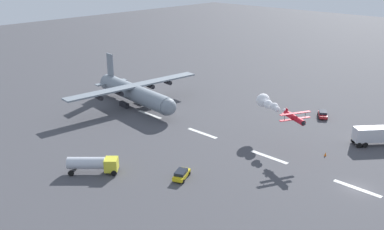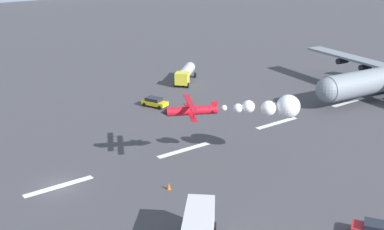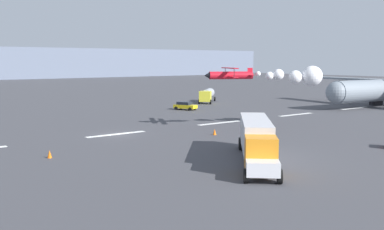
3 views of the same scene
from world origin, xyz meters
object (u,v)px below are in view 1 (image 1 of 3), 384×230
at_px(stunt_biplane_red, 271,105).
at_px(followme_car_yellow, 323,114).
at_px(airport_staff_sedan, 181,174).
at_px(traffic_cone_far, 325,154).
at_px(fuel_tanker_truck, 94,164).
at_px(cargo_transport_plane, 137,94).

bearing_deg(stunt_biplane_red, followme_car_yellow, -98.18).
distance_m(airport_staff_sedan, traffic_cone_far, 28.47).
height_order(fuel_tanker_truck, airport_staff_sedan, fuel_tanker_truck).
relative_size(followme_car_yellow, airport_staff_sedan, 1.00).
relative_size(followme_car_yellow, traffic_cone_far, 6.14).
relative_size(stunt_biplane_red, fuel_tanker_truck, 1.94).
distance_m(fuel_tanker_truck, airport_staff_sedan, 15.47).
bearing_deg(cargo_transport_plane, airport_staff_sedan, 151.02).
height_order(followme_car_yellow, airport_staff_sedan, same).
xyz_separation_m(followme_car_yellow, traffic_cone_far, (-10.43, 18.92, -0.44)).
bearing_deg(cargo_transport_plane, fuel_tanker_truck, 127.76).
bearing_deg(fuel_tanker_truck, traffic_cone_far, -127.55).
height_order(cargo_transport_plane, traffic_cone_far, cargo_transport_plane).
bearing_deg(fuel_tanker_truck, airport_staff_sedan, -144.34).
bearing_deg(stunt_biplane_red, airport_staff_sedan, 88.82).
bearing_deg(airport_staff_sedan, stunt_biplane_red, -91.18).
bearing_deg(airport_staff_sedan, traffic_cone_far, -118.54).
bearing_deg(traffic_cone_far, stunt_biplane_red, -2.36).
xyz_separation_m(fuel_tanker_truck, airport_staff_sedan, (-12.55, -9.00, -0.93)).
bearing_deg(cargo_transport_plane, followme_car_yellow, -146.23).
height_order(stunt_biplane_red, fuel_tanker_truck, stunt_biplane_red).
xyz_separation_m(stunt_biplane_red, fuel_tanker_truck, (13.07, 34.55, -5.32)).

